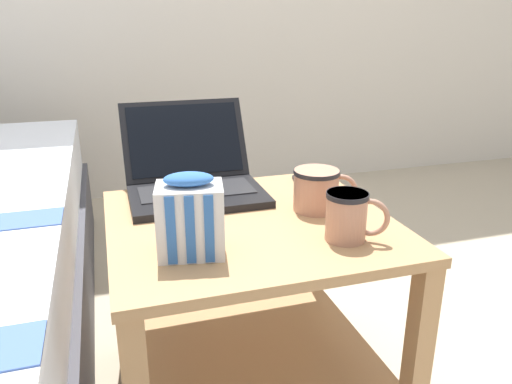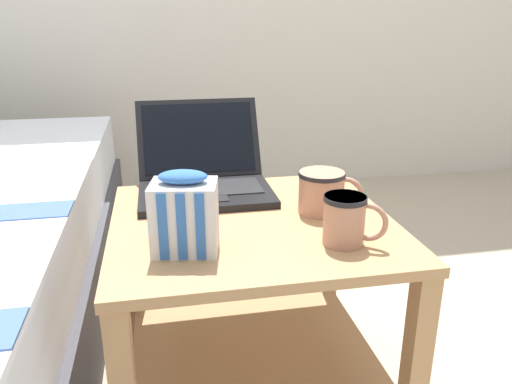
{
  "view_description": "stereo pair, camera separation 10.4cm",
  "coord_description": "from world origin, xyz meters",
  "views": [
    {
      "loc": [
        -0.29,
        -0.98,
        0.9
      ],
      "look_at": [
        0.0,
        -0.04,
        0.55
      ],
      "focal_mm": 35.0,
      "sensor_mm": 36.0,
      "label": 1
    },
    {
      "loc": [
        -0.19,
        -1.01,
        0.9
      ],
      "look_at": [
        0.0,
        -0.04,
        0.55
      ],
      "focal_mm": 35.0,
      "sensor_mm": 36.0,
      "label": 2
    }
  ],
  "objects": [
    {
      "name": "laptop",
      "position": [
        -0.09,
        0.21,
        0.52
      ],
      "size": [
        0.33,
        0.33,
        0.21
      ],
      "color": "black",
      "rests_on": "bedside_table"
    },
    {
      "name": "snack_bag",
      "position": [
        -0.15,
        -0.13,
        0.55
      ],
      "size": [
        0.14,
        0.11,
        0.16
      ],
      "color": "silver",
      "rests_on": "bedside_table"
    },
    {
      "name": "cell_phone",
      "position": [
        0.21,
        0.17,
        0.48
      ],
      "size": [
        0.1,
        0.16,
        0.01
      ],
      "color": "black",
      "rests_on": "bedside_table"
    },
    {
      "name": "mug_front_right",
      "position": [
        0.16,
        0.01,
        0.53
      ],
      "size": [
        0.14,
        0.11,
        0.1
      ],
      "color": "tan",
      "rests_on": "bedside_table"
    },
    {
      "name": "mug_front_left",
      "position": [
        0.16,
        -0.16,
        0.53
      ],
      "size": [
        0.12,
        0.09,
        0.1
      ],
      "color": "tan",
      "rests_on": "bedside_table"
    },
    {
      "name": "bedside_table",
      "position": [
        0.0,
        0.0,
        0.31
      ],
      "size": [
        0.62,
        0.58,
        0.47
      ],
      "color": "tan",
      "rests_on": "ground_plane"
    }
  ]
}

